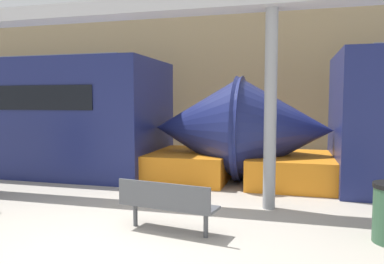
# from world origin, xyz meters

# --- Properties ---
(ground_plane) EXTENTS (60.00, 60.00, 0.00)m
(ground_plane) POSITION_xyz_m (0.00, 0.00, 0.00)
(ground_plane) COLOR #A8A093
(station_wall) EXTENTS (56.00, 0.20, 5.00)m
(station_wall) POSITION_xyz_m (0.00, 8.75, 2.50)
(station_wall) COLOR tan
(station_wall) RESTS_ON ground_plane
(bench_near) EXTENTS (1.58, 0.70, 0.80)m
(bench_near) POSITION_xyz_m (0.51, 0.94, 0.48)
(bench_near) COLOR #4C4F54
(bench_near) RESTS_ON ground_plane
(support_column_near) EXTENTS (0.23, 0.23, 3.68)m
(support_column_near) POSITION_xyz_m (1.93, 2.69, 1.84)
(support_column_near) COLOR gray
(support_column_near) RESTS_ON ground_plane
(canopy_beam) EXTENTS (28.00, 0.60, 0.28)m
(canopy_beam) POSITION_xyz_m (1.93, 2.69, 3.82)
(canopy_beam) COLOR #B7B7BC
(canopy_beam) RESTS_ON support_column_near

